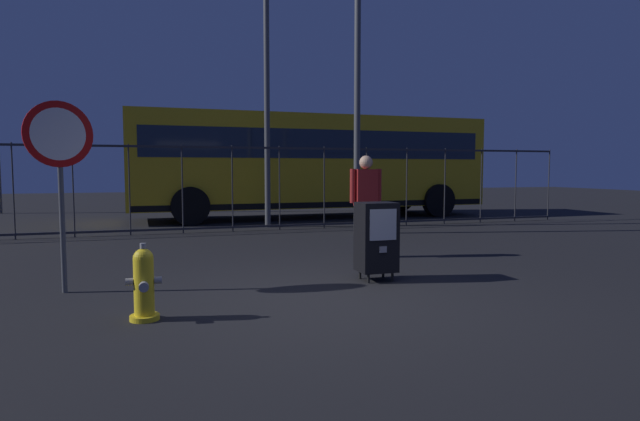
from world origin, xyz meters
TOP-DOWN VIEW (x-y plane):
  - ground_plane at (0.00, 0.00)m, footprint 60.00×60.00m
  - fire_hydrant at (-1.94, -0.20)m, footprint 0.33×0.31m
  - newspaper_box_primary at (0.94, 0.79)m, footprint 0.48×0.42m
  - stop_sign at (-2.83, 1.27)m, footprint 0.71×0.31m
  - pedestrian at (1.51, 2.50)m, footprint 0.55×0.22m
  - fence_barrier at (0.00, 6.82)m, footprint 18.03×0.04m
  - bus_near at (2.83, 9.82)m, footprint 10.53×2.90m
  - street_light_near_left at (0.98, 7.47)m, footprint 0.32×0.32m
  - street_light_far_left at (2.59, 5.54)m, footprint 0.32×0.32m

SIDE VIEW (x-z plane):
  - ground_plane at x=0.00m, z-range 0.00..0.00m
  - fire_hydrant at x=-1.94m, z-range -0.02..0.72m
  - newspaper_box_primary at x=0.94m, z-range 0.06..1.08m
  - pedestrian at x=1.51m, z-range 0.11..1.78m
  - fence_barrier at x=0.00m, z-range 0.02..2.02m
  - stop_sign at x=-2.83m, z-range 0.49..2.72m
  - bus_near at x=2.83m, z-range 0.21..3.21m
  - street_light_near_left at x=0.98m, z-range 0.57..7.89m
  - street_light_far_left at x=2.59m, z-range 0.58..8.84m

